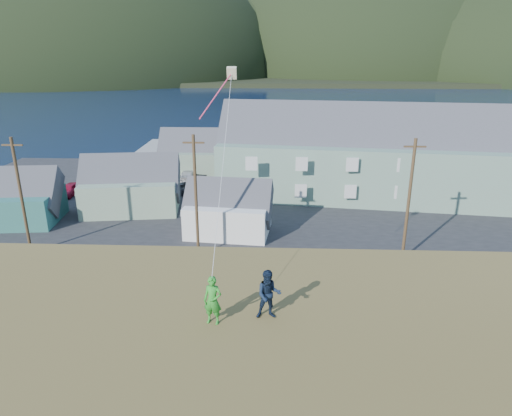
{
  "coord_description": "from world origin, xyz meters",
  "views": [
    {
      "loc": [
        2.42,
        -31.38,
        15.67
      ],
      "look_at": [
        1.59,
        -11.65,
        8.8
      ],
      "focal_mm": 32.0,
      "sensor_mm": 36.0,
      "label": 1
    }
  ],
  "objects_px": {
    "wharf": "(222,151)",
    "shed_palegreen_far": "(204,155)",
    "kite_flyer_green": "(213,300)",
    "shed_teal": "(14,199)",
    "lodge": "(382,155)",
    "shed_palegreen_near": "(131,186)",
    "kite_flyer_navy": "(269,295)",
    "shed_white": "(228,209)"
  },
  "relations": [
    {
      "from": "lodge",
      "to": "shed_palegreen_near",
      "type": "relative_size",
      "value": 3.5
    },
    {
      "from": "shed_teal",
      "to": "shed_palegreen_near",
      "type": "height_order",
      "value": "shed_palegreen_near"
    },
    {
      "from": "lodge",
      "to": "shed_teal",
      "type": "distance_m",
      "value": 37.51
    },
    {
      "from": "kite_flyer_green",
      "to": "shed_teal",
      "type": "bearing_deg",
      "value": 141.34
    },
    {
      "from": "wharf",
      "to": "shed_teal",
      "type": "height_order",
      "value": "shed_teal"
    },
    {
      "from": "shed_teal",
      "to": "shed_palegreen_near",
      "type": "relative_size",
      "value": 0.85
    },
    {
      "from": "shed_palegreen_far",
      "to": "kite_flyer_green",
      "type": "xyz_separation_m",
      "value": [
        7.23,
        -44.48,
        5.14
      ]
    },
    {
      "from": "wharf",
      "to": "shed_palegreen_far",
      "type": "xyz_separation_m",
      "value": [
        -0.74,
        -14.08,
        2.44
      ]
    },
    {
      "from": "shed_teal",
      "to": "lodge",
      "type": "bearing_deg",
      "value": 8.94
    },
    {
      "from": "shed_palegreen_near",
      "to": "wharf",
      "type": "bearing_deg",
      "value": 69.83
    },
    {
      "from": "shed_teal",
      "to": "kite_flyer_green",
      "type": "bearing_deg",
      "value": -56.18
    },
    {
      "from": "shed_palegreen_near",
      "to": "kite_flyer_green",
      "type": "distance_m",
      "value": 33.7
    },
    {
      "from": "lodge",
      "to": "kite_flyer_navy",
      "type": "height_order",
      "value": "lodge"
    },
    {
      "from": "shed_teal",
      "to": "shed_palegreen_near",
      "type": "distance_m",
      "value": 10.71
    },
    {
      "from": "shed_palegreen_near",
      "to": "kite_flyer_green",
      "type": "bearing_deg",
      "value": -75.6
    },
    {
      "from": "shed_teal",
      "to": "kite_flyer_green",
      "type": "xyz_separation_m",
      "value": [
        22.55,
        -26.9,
        5.59
      ]
    },
    {
      "from": "shed_teal",
      "to": "shed_white",
      "type": "relative_size",
      "value": 1.09
    },
    {
      "from": "shed_teal",
      "to": "kite_flyer_green",
      "type": "relative_size",
      "value": 5.32
    },
    {
      "from": "shed_white",
      "to": "shed_teal",
      "type": "bearing_deg",
      "value": -179.48
    },
    {
      "from": "shed_teal",
      "to": "shed_palegreen_far",
      "type": "distance_m",
      "value": 23.33
    },
    {
      "from": "shed_palegreen_near",
      "to": "kite_flyer_navy",
      "type": "xyz_separation_m",
      "value": [
        14.37,
        -30.4,
        5.39
      ]
    },
    {
      "from": "kite_flyer_green",
      "to": "kite_flyer_navy",
      "type": "bearing_deg",
      "value": 23.9
    },
    {
      "from": "shed_white",
      "to": "kite_flyer_green",
      "type": "height_order",
      "value": "kite_flyer_green"
    },
    {
      "from": "shed_palegreen_near",
      "to": "shed_white",
      "type": "relative_size",
      "value": 1.29
    },
    {
      "from": "shed_teal",
      "to": "kite_flyer_navy",
      "type": "height_order",
      "value": "kite_flyer_navy"
    },
    {
      "from": "lodge",
      "to": "kite_flyer_navy",
      "type": "relative_size",
      "value": 21.33
    },
    {
      "from": "shed_teal",
      "to": "shed_white",
      "type": "xyz_separation_m",
      "value": [
        20.43,
        -1.85,
        -0.1
      ]
    },
    {
      "from": "shed_palegreen_near",
      "to": "shed_palegreen_far",
      "type": "relative_size",
      "value": 0.93
    },
    {
      "from": "shed_teal",
      "to": "shed_palegreen_far",
      "type": "height_order",
      "value": "shed_palegreen_far"
    },
    {
      "from": "kite_flyer_navy",
      "to": "kite_flyer_green",
      "type": "bearing_deg",
      "value": -172.48
    },
    {
      "from": "lodge",
      "to": "shed_teal",
      "type": "xyz_separation_m",
      "value": [
        -36.15,
        -9.74,
        -2.38
      ]
    },
    {
      "from": "kite_flyer_green",
      "to": "shed_white",
      "type": "bearing_deg",
      "value": 106.19
    },
    {
      "from": "wharf",
      "to": "shed_palegreen_far",
      "type": "height_order",
      "value": "shed_palegreen_far"
    },
    {
      "from": "shed_white",
      "to": "shed_palegreen_near",
      "type": "bearing_deg",
      "value": 156.89
    },
    {
      "from": "lodge",
      "to": "shed_white",
      "type": "xyz_separation_m",
      "value": [
        -15.71,
        -11.59,
        -2.47
      ]
    },
    {
      "from": "wharf",
      "to": "lodge",
      "type": "xyz_separation_m",
      "value": [
        20.08,
        -21.93,
        4.36
      ]
    },
    {
      "from": "shed_teal",
      "to": "wharf",
      "type": "bearing_deg",
      "value": 56.96
    },
    {
      "from": "wharf",
      "to": "shed_palegreen_far",
      "type": "bearing_deg",
      "value": -93.02
    },
    {
      "from": "shed_white",
      "to": "kite_flyer_navy",
      "type": "relative_size",
      "value": 4.71
    },
    {
      "from": "wharf",
      "to": "shed_palegreen_near",
      "type": "relative_size",
      "value": 2.49
    },
    {
      "from": "kite_flyer_navy",
      "to": "lodge",
      "type": "bearing_deg",
      "value": 66.95
    },
    {
      "from": "lodge",
      "to": "shed_palegreen_far",
      "type": "distance_m",
      "value": 22.34
    }
  ]
}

